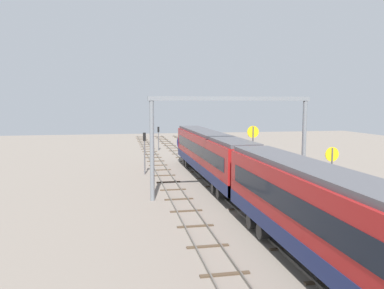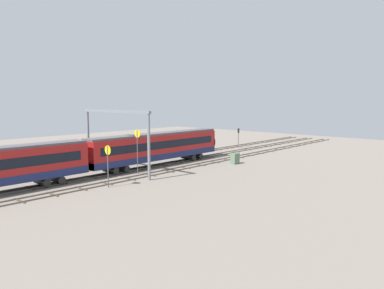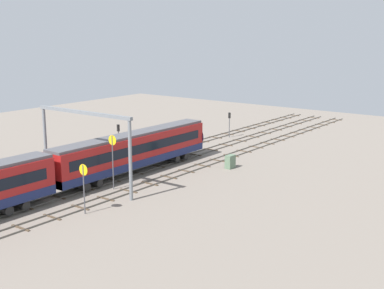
{
  "view_description": "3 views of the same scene",
  "coord_description": "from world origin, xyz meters",
  "px_view_note": "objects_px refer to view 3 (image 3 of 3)",
  "views": [
    {
      "loc": [
        -44.04,
        9.03,
        7.94
      ],
      "look_at": [
        4.19,
        -0.16,
        2.55
      ],
      "focal_mm": 35.04,
      "sensor_mm": 36.0,
      "label": 1
    },
    {
      "loc": [
        -43.49,
        -40.35,
        9.85
      ],
      "look_at": [
        3.27,
        1.53,
        2.23
      ],
      "focal_mm": 34.38,
      "sensor_mm": 36.0,
      "label": 2
    },
    {
      "loc": [
        -50.65,
        -42.02,
        16.75
      ],
      "look_at": [
        4.63,
        -0.54,
        1.75
      ],
      "focal_mm": 49.06,
      "sensor_mm": 36.0,
      "label": 3
    }
  ],
  "objects_px": {
    "train": "(54,173)",
    "speed_sign_near_foreground": "(113,153)",
    "overhead_gantry": "(84,133)",
    "signal_light_trackside_departure": "(119,137)",
    "relay_cabinet": "(230,162)",
    "signal_light_trackside_approach": "(229,121)",
    "speed_sign_mid_trackside": "(84,181)"
  },
  "relations": [
    {
      "from": "train",
      "to": "speed_sign_near_foreground",
      "type": "height_order",
      "value": "speed_sign_near_foreground"
    },
    {
      "from": "train",
      "to": "speed_sign_near_foreground",
      "type": "xyz_separation_m",
      "value": [
        5.79,
        -2.6,
        1.31
      ]
    },
    {
      "from": "overhead_gantry",
      "to": "signal_light_trackside_departure",
      "type": "height_order",
      "value": "overhead_gantry"
    },
    {
      "from": "train",
      "to": "overhead_gantry",
      "type": "bearing_deg",
      "value": -0.98
    },
    {
      "from": "speed_sign_near_foreground",
      "to": "relay_cabinet",
      "type": "bearing_deg",
      "value": -19.34
    },
    {
      "from": "speed_sign_near_foreground",
      "to": "signal_light_trackside_departure",
      "type": "xyz_separation_m",
      "value": [
        10.02,
        9.07,
        -0.89
      ]
    },
    {
      "from": "signal_light_trackside_approach",
      "to": "overhead_gantry",
      "type": "bearing_deg",
      "value": -175.03
    },
    {
      "from": "signal_light_trackside_approach",
      "to": "relay_cabinet",
      "type": "bearing_deg",
      "value": -146.76
    },
    {
      "from": "speed_sign_mid_trackside",
      "to": "relay_cabinet",
      "type": "xyz_separation_m",
      "value": [
        22.19,
        -1.81,
        -2.4
      ]
    },
    {
      "from": "overhead_gantry",
      "to": "signal_light_trackside_approach",
      "type": "xyz_separation_m",
      "value": [
        32.9,
        2.86,
        -3.47
      ]
    },
    {
      "from": "signal_light_trackside_departure",
      "to": "relay_cabinet",
      "type": "distance_m",
      "value": 15.35
    },
    {
      "from": "signal_light_trackside_departure",
      "to": "relay_cabinet",
      "type": "bearing_deg",
      "value": -70.82
    },
    {
      "from": "overhead_gantry",
      "to": "speed_sign_near_foreground",
      "type": "xyz_separation_m",
      "value": [
        1.62,
        -2.53,
        -2.16
      ]
    },
    {
      "from": "overhead_gantry",
      "to": "relay_cabinet",
      "type": "bearing_deg",
      "value": -25.14
    },
    {
      "from": "train",
      "to": "speed_sign_near_foreground",
      "type": "relative_size",
      "value": 8.47
    },
    {
      "from": "speed_sign_near_foreground",
      "to": "signal_light_trackside_departure",
      "type": "height_order",
      "value": "speed_sign_near_foreground"
    },
    {
      "from": "speed_sign_near_foreground",
      "to": "speed_sign_mid_trackside",
      "type": "height_order",
      "value": "speed_sign_near_foreground"
    },
    {
      "from": "speed_sign_mid_trackside",
      "to": "signal_light_trackside_departure",
      "type": "relative_size",
      "value": 1.02
    },
    {
      "from": "speed_sign_near_foreground",
      "to": "signal_light_trackside_departure",
      "type": "relative_size",
      "value": 1.26
    },
    {
      "from": "train",
      "to": "speed_sign_mid_trackside",
      "type": "height_order",
      "value": "train"
    },
    {
      "from": "overhead_gantry",
      "to": "speed_sign_mid_trackside",
      "type": "height_order",
      "value": "overhead_gantry"
    },
    {
      "from": "signal_light_trackside_departure",
      "to": "overhead_gantry",
      "type": "bearing_deg",
      "value": -150.68
    },
    {
      "from": "train",
      "to": "signal_light_trackside_approach",
      "type": "distance_m",
      "value": 37.17
    },
    {
      "from": "overhead_gantry",
      "to": "signal_light_trackside_departure",
      "type": "bearing_deg",
      "value": 29.32
    },
    {
      "from": "speed_sign_mid_trackside",
      "to": "signal_light_trackside_approach",
      "type": "bearing_deg",
      "value": 12.97
    },
    {
      "from": "overhead_gantry",
      "to": "train",
      "type": "bearing_deg",
      "value": 179.02
    },
    {
      "from": "overhead_gantry",
      "to": "speed_sign_mid_trackside",
      "type": "bearing_deg",
      "value": -132.86
    },
    {
      "from": "signal_light_trackside_approach",
      "to": "train",
      "type": "bearing_deg",
      "value": -175.7
    },
    {
      "from": "train",
      "to": "overhead_gantry",
      "type": "distance_m",
      "value": 5.42
    },
    {
      "from": "overhead_gantry",
      "to": "relay_cabinet",
      "type": "xyz_separation_m",
      "value": [
        16.63,
        -7.8,
        -5.29
      ]
    },
    {
      "from": "overhead_gantry",
      "to": "speed_sign_near_foreground",
      "type": "bearing_deg",
      "value": -57.45
    },
    {
      "from": "speed_sign_mid_trackside",
      "to": "signal_light_trackside_departure",
      "type": "height_order",
      "value": "speed_sign_mid_trackside"
    }
  ]
}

